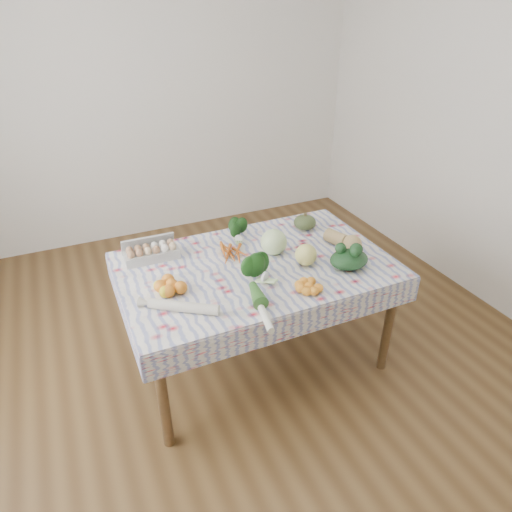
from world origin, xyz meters
TOP-DOWN VIEW (x-y plane):
  - ground at (0.00, 0.00)m, footprint 4.50×4.50m
  - wall_back at (0.00, 2.25)m, footprint 4.00×0.04m
  - dining_table at (0.00, 0.00)m, footprint 1.60×1.00m
  - tablecloth at (0.00, 0.00)m, footprint 1.66×1.06m
  - egg_carton at (-0.57, 0.32)m, footprint 0.34×0.14m
  - carrot_bunch at (-0.10, 0.16)m, footprint 0.23×0.22m
  - kale_bunch at (0.02, 0.34)m, footprint 0.17×0.16m
  - kabocha_squash at (0.51, 0.30)m, footprint 0.21×0.21m
  - cabbage at (0.16, 0.07)m, footprint 0.21×0.21m
  - butternut_squash at (0.61, -0.04)m, footprint 0.20×0.28m
  - orange_cluster at (-0.55, -0.07)m, footprint 0.31×0.31m
  - broccoli at (-0.07, -0.17)m, footprint 0.22×0.22m
  - mandarin_cluster at (0.16, -0.38)m, footprint 0.19×0.19m
  - grapefruit at (0.28, -0.13)m, footprint 0.18×0.18m
  - spinach_bag at (0.50, -0.26)m, footprint 0.27×0.22m
  - daikon at (-0.54, -0.28)m, footprint 0.36×0.27m
  - leek at (-0.17, -0.45)m, footprint 0.11×0.38m

SIDE VIEW (x-z plane):
  - ground at x=0.00m, z-range 0.00..0.00m
  - dining_table at x=0.00m, z-range 0.30..1.05m
  - tablecloth at x=0.00m, z-range 0.75..0.76m
  - carrot_bunch at x=-0.10m, z-range 0.76..0.80m
  - leek at x=-0.17m, z-range 0.76..0.80m
  - mandarin_cluster at x=0.16m, z-range 0.76..0.82m
  - daikon at x=-0.54m, z-range 0.76..0.82m
  - orange_cluster at x=-0.55m, z-range 0.76..0.84m
  - egg_carton at x=-0.57m, z-range 0.76..0.85m
  - kabocha_squash at x=0.51m, z-range 0.76..0.87m
  - spinach_bag at x=0.50m, z-range 0.76..0.87m
  - broccoli at x=-0.07m, z-range 0.76..0.88m
  - butternut_squash at x=0.61m, z-range 0.76..0.88m
  - kale_bunch at x=0.02m, z-range 0.76..0.88m
  - grapefruit at x=0.28m, z-range 0.76..0.90m
  - cabbage at x=0.16m, z-range 0.76..0.93m
  - wall_back at x=0.00m, z-range 0.00..2.80m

